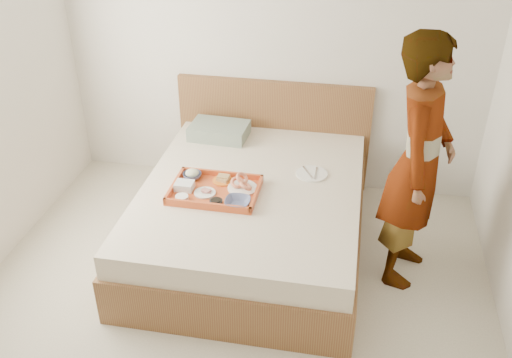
{
  "coord_description": "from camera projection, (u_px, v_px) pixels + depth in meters",
  "views": [
    {
      "loc": [
        0.7,
        -2.41,
        2.69
      ],
      "look_at": [
        0.07,
        0.9,
        0.65
      ],
      "focal_mm": 39.98,
      "sensor_mm": 36.0,
      "label": 1
    }
  ],
  "objects": [
    {
      "name": "navy_bowl_big",
      "position": [
        238.0,
        202.0,
        3.84
      ],
      "size": [
        0.17,
        0.17,
        0.04
      ],
      "primitive_type": "imported",
      "rotation": [
        0.0,
        0.0,
        -0.01
      ],
      "color": "#151B43",
      "rests_on": "tray"
    },
    {
      "name": "person",
      "position": [
        418.0,
        164.0,
        3.67
      ],
      "size": [
        0.56,
        0.72,
        1.75
      ],
      "primitive_type": "imported",
      "rotation": [
        0.0,
        0.0,
        1.33
      ],
      "color": "#EFE6D0",
      "rests_on": "ground"
    },
    {
      "name": "dinner_plate",
      "position": [
        312.0,
        174.0,
        4.23
      ],
      "size": [
        0.27,
        0.27,
        0.01
      ],
      "primitive_type": "cylinder",
      "rotation": [
        0.0,
        0.0,
        0.18
      ],
      "color": "white",
      "rests_on": "bed"
    },
    {
      "name": "meat_plate",
      "position": [
        205.0,
        193.0,
        3.97
      ],
      "size": [
        0.15,
        0.15,
        0.01
      ],
      "primitive_type": "cylinder",
      "rotation": [
        0.0,
        0.0,
        -0.01
      ],
      "color": "white",
      "rests_on": "tray"
    },
    {
      "name": "plastic_tub",
      "position": [
        184.0,
        186.0,
        4.01
      ],
      "size": [
        0.13,
        0.11,
        0.06
      ],
      "primitive_type": "cube",
      "rotation": [
        0.0,
        0.0,
        -0.01
      ],
      "color": "silver",
      "rests_on": "tray"
    },
    {
      "name": "cheese_round",
      "position": [
        182.0,
        198.0,
        3.9
      ],
      "size": [
        0.09,
        0.09,
        0.03
      ],
      "primitive_type": "cylinder",
      "rotation": [
        0.0,
        0.0,
        -0.01
      ],
      "color": "white",
      "rests_on": "tray"
    },
    {
      "name": "sauce_dish",
      "position": [
        216.0,
        202.0,
        3.85
      ],
      "size": [
        0.09,
        0.09,
        0.03
      ],
      "primitive_type": "cylinder",
      "rotation": [
        0.0,
        0.0,
        -0.01
      ],
      "color": "black",
      "rests_on": "tray"
    },
    {
      "name": "salad_bowl",
      "position": [
        192.0,
        176.0,
        4.14
      ],
      "size": [
        0.14,
        0.14,
        0.04
      ],
      "primitive_type": "imported",
      "rotation": [
        0.0,
        0.0,
        -0.01
      ],
      "color": "#151B43",
      "rests_on": "tray"
    },
    {
      "name": "prawn_plate",
      "position": [
        243.0,
        188.0,
        4.02
      ],
      "size": [
        0.21,
        0.21,
        0.01
      ],
      "primitive_type": "cylinder",
      "rotation": [
        0.0,
        0.0,
        -0.01
      ],
      "color": "white",
      "rests_on": "tray"
    },
    {
      "name": "ground",
      "position": [
        218.0,
        341.0,
        3.53
      ],
      "size": [
        3.5,
        4.0,
        0.01
      ],
      "primitive_type": "cube",
      "color": "beige",
      "rests_on": "ground"
    },
    {
      "name": "bed",
      "position": [
        252.0,
        216.0,
        4.23
      ],
      "size": [
        1.65,
        2.0,
        0.53
      ],
      "primitive_type": "cube",
      "color": "brown",
      "rests_on": "ground"
    },
    {
      "name": "pillow",
      "position": [
        219.0,
        131.0,
        4.73
      ],
      "size": [
        0.48,
        0.34,
        0.11
      ],
      "primitive_type": "cube",
      "rotation": [
        0.0,
        0.0,
        -0.05
      ],
      "color": "gray",
      "rests_on": "bed"
    },
    {
      "name": "headboard",
      "position": [
        273.0,
        133.0,
        4.94
      ],
      "size": [
        1.65,
        0.06,
        0.95
      ],
      "primitive_type": "cube",
      "color": "brown",
      "rests_on": "ground"
    },
    {
      "name": "bread_plate",
      "position": [
        223.0,
        181.0,
        4.11
      ],
      "size": [
        0.15,
        0.15,
        0.01
      ],
      "primitive_type": "cylinder",
      "rotation": [
        0.0,
        0.0,
        -0.01
      ],
      "color": "orange",
      "rests_on": "tray"
    },
    {
      "name": "tray",
      "position": [
        215.0,
        190.0,
        4.0
      ],
      "size": [
        0.61,
        0.45,
        0.06
      ],
      "primitive_type": "cube",
      "rotation": [
        0.0,
        0.0,
        -0.01
      ],
      "color": "#D34E2F",
      "rests_on": "bed"
    },
    {
      "name": "wall_back",
      "position": [
        273.0,
        38.0,
        4.54
      ],
      "size": [
        3.5,
        0.01,
        2.6
      ],
      "primitive_type": "cube",
      "color": "silver",
      "rests_on": "ground"
    }
  ]
}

